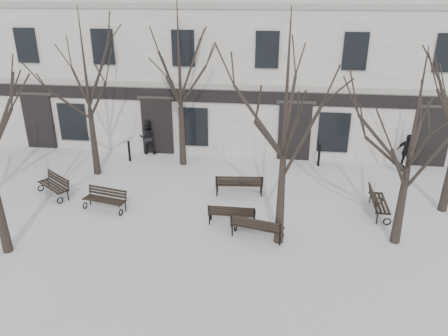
% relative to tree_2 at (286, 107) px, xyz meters
% --- Properties ---
extents(ground, '(100.00, 100.00, 0.00)m').
position_rel_tree_2_xyz_m(ground, '(-2.91, -0.03, -4.77)').
color(ground, silver).
rests_on(ground, ground).
extents(building, '(40.40, 10.20, 11.40)m').
position_rel_tree_2_xyz_m(building, '(-2.91, 12.93, 0.74)').
color(building, silver).
rests_on(building, ground).
extents(tree_2, '(5.34, 5.34, 7.64)m').
position_rel_tree_2_xyz_m(tree_2, '(0.00, 0.00, 0.00)').
color(tree_2, black).
rests_on(tree_2, ground).
extents(tree_3, '(4.61, 4.61, 6.59)m').
position_rel_tree_2_xyz_m(tree_3, '(3.97, 0.52, -0.66)').
color(tree_3, black).
rests_on(tree_3, ground).
extents(tree_4, '(5.22, 5.22, 7.46)m').
position_rel_tree_2_xyz_m(tree_4, '(-8.53, 4.83, -0.11)').
color(tree_4, black).
rests_on(tree_4, ground).
extents(tree_5, '(5.56, 5.56, 7.95)m').
position_rel_tree_2_xyz_m(tree_5, '(-4.80, 6.52, 0.19)').
color(tree_5, black).
rests_on(tree_5, ground).
extents(bench_0, '(1.81, 0.98, 0.87)m').
position_rel_tree_2_xyz_m(bench_0, '(-6.78, 1.47, -4.30)').
color(bench_0, black).
rests_on(bench_0, ground).
extents(bench_1, '(1.90, 1.05, 0.91)m').
position_rel_tree_2_xyz_m(bench_1, '(-0.76, 0.07, -4.28)').
color(bench_1, black).
rests_on(bench_1, ground).
extents(bench_2, '(1.73, 0.63, 0.87)m').
position_rel_tree_2_xyz_m(bench_2, '(-1.73, 0.93, -4.30)').
color(bench_2, black).
rests_on(bench_2, ground).
extents(bench_3, '(1.80, 1.54, 0.90)m').
position_rel_tree_2_xyz_m(bench_3, '(-9.35, 2.39, -4.28)').
color(bench_3, black).
rests_on(bench_3, ground).
extents(bench_4, '(2.02, 0.91, 0.99)m').
position_rel_tree_2_xyz_m(bench_4, '(-1.71, 3.40, -4.24)').
color(bench_4, black).
rests_on(bench_4, ground).
extents(bench_5, '(0.72, 1.86, 0.93)m').
position_rel_tree_2_xyz_m(bench_5, '(3.72, 2.53, -4.27)').
color(bench_5, black).
rests_on(bench_5, ground).
extents(bollard_a, '(0.14, 0.14, 1.07)m').
position_rel_tree_2_xyz_m(bollard_a, '(-7.54, 6.56, -4.20)').
color(bollard_a, black).
rests_on(bollard_a, ground).
extents(bollard_b, '(0.15, 0.15, 1.14)m').
position_rel_tree_2_xyz_m(bollard_b, '(1.81, 7.15, -4.16)').
color(bollard_b, black).
rests_on(bollard_b, ground).
extents(pedestrian_b, '(0.96, 0.79, 1.80)m').
position_rel_tree_2_xyz_m(pedestrian_b, '(-6.91, 7.74, -4.77)').
color(pedestrian_b, black).
rests_on(pedestrian_b, ground).
extents(pedestrian_c, '(1.04, 1.00, 1.74)m').
position_rel_tree_2_xyz_m(pedestrian_c, '(5.92, 7.32, -4.77)').
color(pedestrian_c, black).
rests_on(pedestrian_c, ground).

